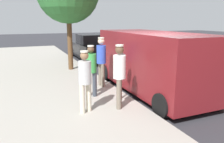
# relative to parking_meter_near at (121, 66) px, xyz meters

# --- Properties ---
(ground_plane) EXTENTS (80.00, 80.00, 0.00)m
(ground_plane) POSITION_rel_parking_meter_near_xyz_m (-1.35, -0.22, -1.18)
(ground_plane) COLOR #2D2D33
(sidewalk_slab) EXTENTS (5.00, 32.00, 0.15)m
(sidewalk_slab) POSITION_rel_parking_meter_near_xyz_m (2.15, -0.22, -1.11)
(sidewalk_slab) COLOR #9E998E
(sidewalk_slab) RESTS_ON ground
(parking_meter_near) EXTENTS (0.14, 0.18, 1.52)m
(parking_meter_near) POSITION_rel_parking_meter_near_xyz_m (0.00, 0.00, 0.00)
(parking_meter_near) COLOR gray
(parking_meter_near) RESTS_ON sidewalk_slab
(pedestrian_in_white) EXTENTS (0.34, 0.34, 1.77)m
(pedestrian_in_white) POSITION_rel_parking_meter_near_xyz_m (0.35, 0.64, -0.01)
(pedestrian_in_white) COLOR #726656
(pedestrian_in_white) RESTS_ON sidewalk_slab
(pedestrian_in_green) EXTENTS (0.34, 0.34, 1.65)m
(pedestrian_in_green) POSITION_rel_parking_meter_near_xyz_m (0.77, -0.60, -0.09)
(pedestrian_in_green) COLOR #383D47
(pedestrian_in_green) RESTS_ON sidewalk_slab
(pedestrian_in_blue) EXTENTS (0.34, 0.36, 1.81)m
(pedestrian_in_blue) POSITION_rel_parking_meter_near_xyz_m (0.09, -1.52, 0.02)
(pedestrian_in_blue) COLOR #726656
(pedestrian_in_blue) RESTS_ON sidewalk_slab
(pedestrian_in_gray) EXTENTS (0.34, 0.34, 1.65)m
(pedestrian_in_gray) POSITION_rel_parking_meter_near_xyz_m (1.31, 0.59, -0.09)
(pedestrian_in_gray) COLOR beige
(pedestrian_in_gray) RESTS_ON sidewalk_slab
(parked_van) EXTENTS (2.13, 5.20, 2.15)m
(parked_van) POSITION_rel_parking_meter_near_xyz_m (-1.50, -0.66, -0.03)
(parked_van) COLOR maroon
(parked_van) RESTS_ON ground
(parked_sedan_behind) EXTENTS (1.95, 4.40, 1.65)m
(parked_sedan_behind) POSITION_rel_parking_meter_near_xyz_m (-1.62, -8.32, -0.43)
(parked_sedan_behind) COLOR black
(parked_sedan_behind) RESTS_ON ground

